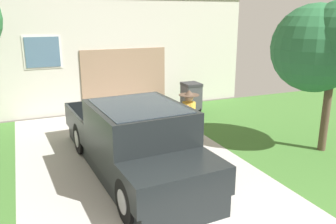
% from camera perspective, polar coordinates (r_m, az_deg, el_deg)
% --- Properties ---
extents(pickup_truck, '(2.24, 5.64, 1.65)m').
position_cam_1_polar(pickup_truck, '(7.69, -5.17, -5.19)').
color(pickup_truck, black).
rests_on(pickup_truck, ground).
extents(person_with_hat, '(0.49, 0.49, 1.73)m').
position_cam_1_polar(person_with_hat, '(8.55, 3.39, -1.24)').
color(person_with_hat, '#333842').
rests_on(person_with_hat, ground).
extents(handbag, '(0.32, 0.17, 0.42)m').
position_cam_1_polar(handbag, '(8.67, 3.35, -6.98)').
color(handbag, beige).
rests_on(handbag, ground).
extents(house_with_garage, '(11.08, 5.34, 4.99)m').
position_cam_1_polar(house_with_garage, '(15.36, -11.59, 11.83)').
color(house_with_garage, beige).
rests_on(house_with_garage, ground).
extents(neighbor_tree, '(2.29, 2.61, 3.87)m').
position_cam_1_polar(neighbor_tree, '(9.54, 24.31, 10.25)').
color(neighbor_tree, brown).
rests_on(neighbor_tree, ground).
extents(wheeled_trash_bin, '(0.60, 0.72, 1.06)m').
position_cam_1_polar(wheeled_trash_bin, '(12.89, 3.81, 2.65)').
color(wheeled_trash_bin, '#424247').
rests_on(wheeled_trash_bin, ground).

